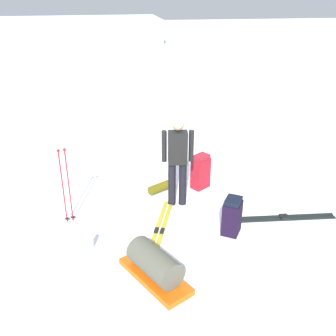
% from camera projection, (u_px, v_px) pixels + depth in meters
% --- Properties ---
extents(ground_plane, '(80.00, 80.00, 0.00)m').
position_uv_depth(ground_plane, '(168.00, 201.00, 7.50)').
color(ground_plane, white).
extents(distant_snow_ridge, '(12.53, 5.49, 1.62)m').
position_uv_depth(distant_snow_ridge, '(69.00, 31.00, 26.89)').
color(distant_snow_ridge, white).
rests_on(distant_snow_ridge, ground_plane).
extents(skier_standing, '(0.57, 0.25, 1.70)m').
position_uv_depth(skier_standing, '(178.00, 158.00, 7.00)').
color(skier_standing, black).
rests_on(skier_standing, ground_plane).
extents(ski_pair_near, '(1.84, 0.28, 0.05)m').
position_uv_depth(ski_pair_near, '(284.00, 218.00, 6.94)').
color(ski_pair_near, black).
rests_on(ski_pair_near, ground_plane).
extents(ski_pair_far, '(0.76, 1.95, 0.05)m').
position_uv_depth(ski_pair_far, '(159.00, 232.00, 6.55)').
color(ski_pair_far, gold).
rests_on(ski_pair_far, ground_plane).
extents(backpack_large_dark, '(0.40, 0.43, 0.65)m').
position_uv_depth(backpack_large_dark, '(232.00, 216.00, 6.43)').
color(backpack_large_dark, black).
rests_on(backpack_large_dark, ground_plane).
extents(backpack_bright, '(0.43, 0.40, 0.72)m').
position_uv_depth(backpack_bright, '(201.00, 172.00, 7.85)').
color(backpack_bright, maroon).
rests_on(backpack_bright, ground_plane).
extents(ski_poles_planted_near, '(0.17, 0.10, 1.37)m').
position_uv_depth(ski_poles_planted_near, '(65.00, 183.00, 6.55)').
color(ski_poles_planted_near, maroon).
rests_on(ski_poles_planted_near, ground_plane).
extents(gear_sled, '(0.99, 1.25, 0.49)m').
position_uv_depth(gear_sled, '(155.00, 266.00, 5.43)').
color(gear_sled, '#E0570D').
rests_on(gear_sled, ground_plane).
extents(sleeping_mat_rolled, '(0.56, 0.44, 0.18)m').
position_uv_depth(sleeping_mat_rolled, '(161.00, 187.00, 7.82)').
color(sleeping_mat_rolled, '#5A5410').
rests_on(sleeping_mat_rolled, ground_plane).
extents(thermos_bottle, '(0.07, 0.07, 0.26)m').
position_uv_depth(thermos_bottle, '(91.00, 241.00, 6.12)').
color(thermos_bottle, '#B8B9C5').
rests_on(thermos_bottle, ground_plane).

